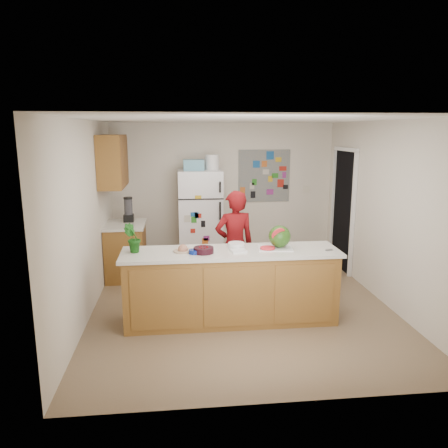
{
  "coord_description": "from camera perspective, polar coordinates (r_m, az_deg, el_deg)",
  "views": [
    {
      "loc": [
        -0.84,
        -5.63,
        2.36
      ],
      "look_at": [
        -0.21,
        0.2,
        1.11
      ],
      "focal_mm": 35.0,
      "sensor_mm": 36.0,
      "label": 1
    }
  ],
  "objects": [
    {
      "name": "floor",
      "position": [
        6.16,
        2.18,
        -10.55
      ],
      "size": [
        4.0,
        4.5,
        0.02
      ],
      "primitive_type": "cube",
      "color": "brown",
      "rests_on": "ground"
    },
    {
      "name": "watermelon_slice",
      "position": [
        5.42,
        5.71,
        -3.14
      ],
      "size": [
        0.18,
        0.18,
        0.02
      ],
      "primitive_type": "cylinder",
      "color": "red",
      "rests_on": "cutting_board"
    },
    {
      "name": "side_counter_top",
      "position": [
        7.18,
        -12.83,
        -0.12
      ],
      "size": [
        0.64,
        0.84,
        0.04
      ],
      "primitive_type": "cube",
      "color": "silver",
      "rests_on": "side_counter_base"
    },
    {
      "name": "potted_plant",
      "position": [
        5.36,
        -11.87,
        -1.82
      ],
      "size": [
        0.22,
        0.2,
        0.36
      ],
      "primitive_type": "imported",
      "rotation": [
        0.0,
        0.0,
        3.36
      ],
      "color": "#17410F",
      "rests_on": "peninsula_top"
    },
    {
      "name": "cherry_bowl",
      "position": [
        5.26,
        -2.68,
        -3.43
      ],
      "size": [
        0.32,
        0.32,
        0.07
      ],
      "primitive_type": "cylinder",
      "rotation": [
        0.0,
        0.0,
        0.41
      ],
      "color": "black",
      "rests_on": "peninsula_top"
    },
    {
      "name": "watermelon",
      "position": [
        5.49,
        7.28,
        -1.61
      ],
      "size": [
        0.27,
        0.27,
        0.27
      ],
      "primitive_type": "sphere",
      "color": "#2B6011",
      "rests_on": "cutting_board"
    },
    {
      "name": "wall_left",
      "position": [
        5.85,
        -17.58,
        0.57
      ],
      "size": [
        0.02,
        4.5,
        2.5
      ],
      "primitive_type": "cube",
      "color": "beige",
      "rests_on": "ground"
    },
    {
      "name": "refrigerator",
      "position": [
        7.67,
        -3.13,
        0.71
      ],
      "size": [
        0.75,
        0.7,
        1.7
      ],
      "primitive_type": "cube",
      "color": "silver",
      "rests_on": "floor"
    },
    {
      "name": "person",
      "position": [
        6.16,
        1.39,
        -2.79
      ],
      "size": [
        0.63,
        0.47,
        1.56
      ],
      "primitive_type": "imported",
      "rotation": [
        0.0,
        0.0,
        3.33
      ],
      "color": "#670B0E",
      "rests_on": "floor"
    },
    {
      "name": "cobalt_bowl",
      "position": [
        5.24,
        -3.91,
        -3.63
      ],
      "size": [
        0.17,
        0.17,
        0.05
      ],
      "primitive_type": "cylinder",
      "rotation": [
        0.0,
        0.0,
        -0.3
      ],
      "color": "navy",
      "rests_on": "peninsula_top"
    },
    {
      "name": "wall_right",
      "position": [
        6.4,
        20.38,
        1.33
      ],
      "size": [
        0.02,
        4.5,
        2.5
      ],
      "primitive_type": "cube",
      "color": "beige",
      "rests_on": "ground"
    },
    {
      "name": "paper_towel",
      "position": [
        5.32,
        1.91,
        -3.51
      ],
      "size": [
        0.21,
        0.2,
        0.02
      ],
      "primitive_type": "cube",
      "rotation": [
        0.0,
        0.0,
        0.18
      ],
      "color": "white",
      "rests_on": "peninsula_top"
    },
    {
      "name": "doorway",
      "position": [
        7.74,
        15.36,
        1.68
      ],
      "size": [
        0.03,
        0.85,
        2.04
      ],
      "primitive_type": "cube",
      "color": "black",
      "rests_on": "ground"
    },
    {
      "name": "keys",
      "position": [
        5.52,
        13.56,
        -3.33
      ],
      "size": [
        0.1,
        0.06,
        0.01
      ],
      "primitive_type": "cube",
      "rotation": [
        0.0,
        0.0,
        0.26
      ],
      "color": "gray",
      "rests_on": "peninsula_top"
    },
    {
      "name": "blender_appliance",
      "position": [
        7.29,
        -12.37,
        1.77
      ],
      "size": [
        0.13,
        0.13,
        0.38
      ],
      "primitive_type": "cylinder",
      "color": "black",
      "rests_on": "side_counter_top"
    },
    {
      "name": "plate",
      "position": [
        5.34,
        -5.39,
        -3.52
      ],
      "size": [
        0.26,
        0.26,
        0.02
      ],
      "primitive_type": "cylinder",
      "rotation": [
        0.0,
        0.0,
        0.11
      ],
      "color": "beige",
      "rests_on": "peninsula_top"
    },
    {
      "name": "peninsula_base",
      "position": [
        5.51,
        0.9,
        -8.31
      ],
      "size": [
        2.6,
        0.62,
        0.88
      ],
      "primitive_type": "cube",
      "color": "brown",
      "rests_on": "floor"
    },
    {
      "name": "peninsula_top",
      "position": [
        5.37,
        0.92,
        -3.71
      ],
      "size": [
        2.68,
        0.7,
        0.04
      ],
      "primitive_type": "cube",
      "color": "silver",
      "rests_on": "peninsula_base"
    },
    {
      "name": "cutting_board",
      "position": [
        5.5,
        6.68,
        -3.13
      ],
      "size": [
        0.46,
        0.36,
        0.01
      ],
      "primitive_type": "cube",
      "rotation": [
        0.0,
        0.0,
        -0.12
      ],
      "color": "silver",
      "rests_on": "peninsula_top"
    },
    {
      "name": "upper_cabinets",
      "position": [
        7.01,
        -14.33,
        7.95
      ],
      "size": [
        0.35,
        1.0,
        0.8
      ],
      "primitive_type": "cube",
      "color": "brown",
      "rests_on": "wall_left"
    },
    {
      "name": "wall_back",
      "position": [
        8.01,
        -0.09,
        4.12
      ],
      "size": [
        4.0,
        0.02,
        2.5
      ],
      "primitive_type": "cube",
      "color": "beige",
      "rests_on": "ground"
    },
    {
      "name": "photo_collage",
      "position": [
        8.06,
        5.27,
        6.27
      ],
      "size": [
        0.95,
        0.01,
        0.95
      ],
      "primitive_type": "cube",
      "color": "slate",
      "rests_on": "wall_back"
    },
    {
      "name": "white_bowl",
      "position": [
        5.5,
        1.62,
        -2.77
      ],
      "size": [
        0.24,
        0.24,
        0.06
      ],
      "primitive_type": "cylinder",
      "rotation": [
        0.0,
        0.0,
        -0.14
      ],
      "color": "silver",
      "rests_on": "peninsula_top"
    },
    {
      "name": "ceiling",
      "position": [
        5.69,
        2.39,
        13.58
      ],
      "size": [
        4.0,
        4.5,
        0.02
      ],
      "primitive_type": "cube",
      "color": "white",
      "rests_on": "wall_back"
    },
    {
      "name": "side_counter_base",
      "position": [
        7.29,
        -12.66,
        -3.58
      ],
      "size": [
        0.6,
        0.8,
        0.86
      ],
      "primitive_type": "cube",
      "color": "brown",
      "rests_on": "floor"
    },
    {
      "name": "fridge_top_bin",
      "position": [
        7.53,
        -3.98,
        7.72
      ],
      "size": [
        0.35,
        0.28,
        0.18
      ],
      "primitive_type": "cube",
      "color": "#5999B2",
      "rests_on": "refrigerator"
    }
  ]
}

